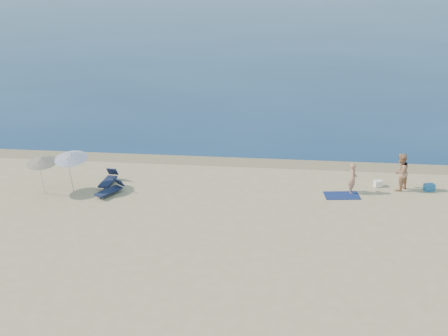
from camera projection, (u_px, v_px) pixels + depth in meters
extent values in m
cube|color=navy|center=(280.00, 2.00, 105.56)|extent=(240.00, 160.00, 0.01)
cube|color=#847254|center=(270.00, 163.00, 31.58)|extent=(240.00, 1.60, 0.00)
imported|color=tan|center=(353.00, 178.00, 27.64)|extent=(0.46, 0.62, 1.56)
imported|color=tan|center=(400.00, 172.00, 27.89)|extent=(1.17, 1.19, 1.93)
cube|color=#101D50|center=(342.00, 195.00, 27.59)|extent=(1.80, 1.15, 0.03)
cube|color=white|center=(378.00, 183.00, 28.58)|extent=(0.45, 0.41, 0.32)
cube|color=#1E66A5|center=(429.00, 187.00, 28.11)|extent=(0.57, 0.48, 0.34)
cylinder|color=silver|center=(71.00, 176.00, 27.54)|extent=(0.06, 0.33, 1.92)
cone|color=white|center=(71.00, 156.00, 27.44)|extent=(1.80, 1.83, 0.54)
sphere|color=silver|center=(70.00, 153.00, 27.38)|extent=(0.06, 0.06, 0.06)
cylinder|color=silver|center=(42.00, 179.00, 27.38)|extent=(0.04, 0.28, 1.81)
cone|color=#C0B29E|center=(42.00, 160.00, 27.25)|extent=(1.57, 1.60, 0.48)
sphere|color=silver|center=(41.00, 157.00, 27.19)|extent=(0.05, 0.05, 0.05)
cube|color=#161E3D|center=(108.00, 182.00, 28.66)|extent=(0.64, 1.46, 0.09)
cube|color=#161E3D|center=(112.00, 172.00, 29.20)|extent=(0.55, 0.39, 0.46)
cylinder|color=#A5A5AD|center=(112.00, 184.00, 28.67)|extent=(0.03, 0.03, 0.21)
cube|color=#151E3C|center=(109.00, 191.00, 27.59)|extent=(1.18, 1.45, 0.09)
cube|color=#151E3C|center=(119.00, 182.00, 28.00)|extent=(0.61, 0.56, 0.45)
cylinder|color=#A5A5AD|center=(111.00, 194.00, 27.52)|extent=(0.03, 0.03, 0.20)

